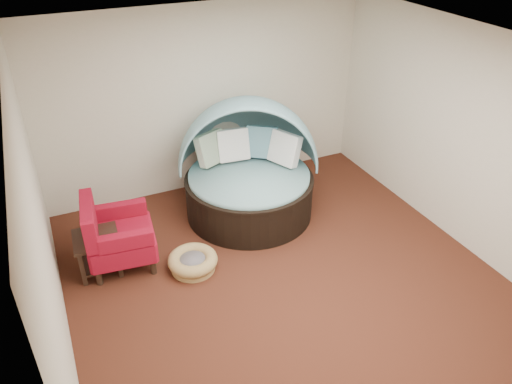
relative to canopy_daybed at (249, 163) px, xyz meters
name	(u,v)px	position (x,y,z in m)	size (l,w,h in m)	color
floor	(280,274)	(-0.24, -1.50, -0.78)	(5.00, 5.00, 0.00)	#4D2416
wall_back	(206,100)	(-0.24, 1.00, 0.62)	(5.00, 5.00, 0.00)	beige
wall_front	(444,335)	(-0.24, -4.00, 0.62)	(5.00, 5.00, 0.00)	beige
wall_left	(41,231)	(-2.74, -1.50, 0.62)	(5.00, 5.00, 0.00)	beige
wall_right	(458,136)	(2.26, -1.50, 0.62)	(5.00, 5.00, 0.00)	beige
ceiling	(287,48)	(-0.24, -1.50, 2.02)	(5.00, 5.00, 0.00)	white
canopy_daybed	(249,163)	(0.00, 0.00, 0.00)	(2.40, 2.36, 1.68)	black
pet_basket	(193,262)	(-1.19, -0.97, -0.66)	(0.73, 0.73, 0.22)	olive
red_armchair	(115,235)	(-2.01, -0.47, -0.34)	(0.90, 0.90, 0.95)	black
side_table	(98,249)	(-2.24, -0.51, -0.45)	(0.56, 0.56, 0.51)	black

